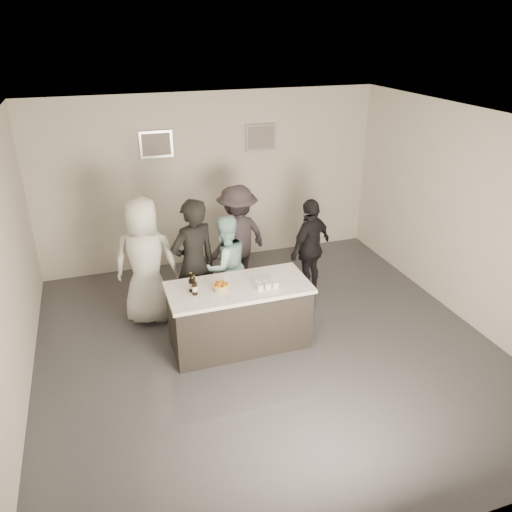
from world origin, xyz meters
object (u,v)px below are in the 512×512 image
object	(u,v)px
person_guest_left	(146,262)
beer_bottle_b	(195,285)
bar_counter	(239,315)
person_main_blue	(225,266)
person_main_black	(194,264)
beer_bottle_a	(191,282)
cake	(221,288)
person_guest_back	(238,238)
person_guest_right	(310,248)

from	to	relation	value
person_guest_left	beer_bottle_b	bearing A→B (deg)	130.86
bar_counter	beer_bottle_b	size ratio (longest dim) A/B	7.15
beer_bottle_b	person_main_blue	bearing A→B (deg)	55.02
person_main_black	person_guest_left	world-z (taller)	person_main_black
beer_bottle_a	person_main_black	distance (m)	0.69
bar_counter	person_guest_left	xyz separation A→B (m)	(-1.06, 1.03, 0.49)
person_guest_left	cake	bearing A→B (deg)	144.11
person_main_black	person_guest_back	xyz separation A→B (m)	(0.89, 0.87, -0.08)
beer_bottle_a	person_guest_left	size ratio (longest dim) A/B	0.14
person_guest_back	beer_bottle_a	bearing A→B (deg)	30.09
cake	person_guest_right	bearing A→B (deg)	31.72
person_main_black	person_guest_left	size ratio (longest dim) A/B	1.02
cake	person_guest_right	xyz separation A→B (m)	(1.73, 1.07, -0.14)
beer_bottle_b	person_guest_left	distance (m)	1.18
person_main_blue	person_guest_right	size ratio (longest dim) A/B	0.97
beer_bottle_a	person_main_black	world-z (taller)	person_main_black
beer_bottle_a	person_guest_back	distance (m)	1.88
person_guest_left	person_guest_right	xyz separation A→B (m)	(2.54, -0.01, -0.14)
person_guest_right	person_guest_back	world-z (taller)	person_guest_back
beer_bottle_b	person_guest_left	world-z (taller)	person_guest_left
person_main_black	person_guest_right	distance (m)	1.95
bar_counter	beer_bottle_a	xyz separation A→B (m)	(-0.61, 0.05, 0.58)
person_guest_right	beer_bottle_b	bearing A→B (deg)	-3.24
person_guest_back	bar_counter	bearing A→B (deg)	48.76
beer_bottle_b	person_main_black	size ratio (longest dim) A/B	0.14
person_guest_left	person_main_blue	bearing A→B (deg)	-172.25
cake	person_guest_left	size ratio (longest dim) A/B	0.10
cake	beer_bottle_b	xyz separation A→B (m)	(-0.34, -0.00, 0.09)
bar_counter	person_main_blue	xyz separation A→B (m)	(0.04, 0.85, 0.33)
bar_counter	person_guest_right	distance (m)	1.84
cake	person_guest_back	bearing A→B (deg)	66.60
person_guest_left	person_guest_right	distance (m)	2.55
person_guest_left	person_guest_right	bearing A→B (deg)	-163.07
beer_bottle_b	person_main_black	bearing A→B (deg)	78.96
person_guest_right	person_guest_back	distance (m)	1.17
bar_counter	beer_bottle_a	world-z (taller)	beer_bottle_a
person_main_black	person_main_blue	size ratio (longest dim) A/B	1.23
beer_bottle_b	person_guest_right	world-z (taller)	person_guest_right
person_guest_right	person_guest_left	bearing A→B (deg)	-30.84
beer_bottle_b	person_guest_right	size ratio (longest dim) A/B	0.16
beer_bottle_a	person_main_black	size ratio (longest dim) A/B	0.14
person_guest_left	person_guest_back	distance (m)	1.62
bar_counter	person_main_blue	distance (m)	0.91
beer_bottle_a	person_guest_left	world-z (taller)	person_guest_left
person_guest_right	bar_counter	bearing A→B (deg)	4.05
beer_bottle_a	person_main_black	bearing A→B (deg)	75.56
person_main_blue	person_guest_left	xyz separation A→B (m)	(-1.11, 0.18, 0.16)
beer_bottle_a	beer_bottle_b	bearing A→B (deg)	-76.10
person_main_blue	person_guest_back	distance (m)	0.85
bar_counter	person_guest_back	bearing A→B (deg)	74.02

